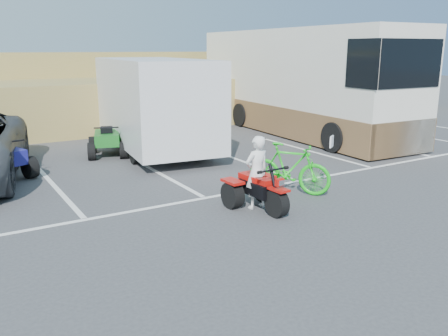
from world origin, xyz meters
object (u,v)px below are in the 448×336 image
cargo_trailer (154,102)px  quad_atv_blue (3,178)px  rv_motorhome (298,89)px  rider (257,172)px  green_dirt_bike (289,168)px  quad_atv_green (108,156)px  red_trike_atv (261,210)px

cargo_trailer → quad_atv_blue: bearing=-159.4°
rv_motorhome → rider: bearing=-131.2°
quad_atv_blue → green_dirt_bike: bearing=-60.2°
rv_motorhome → quad_atv_green: 8.17m
rider → quad_atv_blue: size_ratio=0.95×
green_dirt_bike → cargo_trailer: bearing=62.8°
red_trike_atv → rider: 0.79m
red_trike_atv → green_dirt_bike: (1.27, 0.66, 0.59)m
rider → cargo_trailer: 6.60m
red_trike_atv → quad_atv_blue: 7.00m
green_dirt_bike → quad_atv_green: (-2.39, 6.04, -0.59)m
red_trike_atv → cargo_trailer: 6.88m
rider → quad_atv_blue: bearing=-53.8°
red_trike_atv → quad_atv_blue: (-4.30, 5.52, 0.00)m
quad_atv_green → cargo_trailer: bearing=17.0°
red_trike_atv → quad_atv_blue: bearing=125.5°
green_dirt_bike → quad_atv_green: size_ratio=1.26×
rider → rv_motorhome: 9.84m
cargo_trailer → green_dirt_bike: bearing=-75.7°
rider → quad_atv_green: bearing=-82.9°
rider → quad_atv_blue: 6.92m
rv_motorhome → quad_atv_blue: 11.41m
green_dirt_bike → quad_atv_blue: size_ratio=1.20×
rider → quad_atv_green: (-1.11, 6.55, -0.77)m
cargo_trailer → quad_atv_green: cargo_trailer is taller
rider → quad_atv_blue: (-4.30, 5.37, -0.77)m
green_dirt_bike → cargo_trailer: 6.15m
red_trike_atv → quad_atv_green: quad_atv_green is taller
green_dirt_bike → rv_motorhome: size_ratio=0.18×
red_trike_atv → cargo_trailer: (0.51, 6.67, 1.60)m
green_dirt_bike → cargo_trailer: (-0.77, 6.02, 1.01)m
rider → quad_atv_green: size_ratio=1.00×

